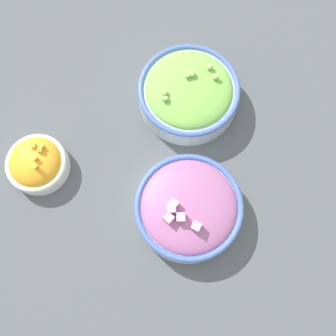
# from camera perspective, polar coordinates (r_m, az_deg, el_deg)

# --- Properties ---
(ground_plane) EXTENTS (3.00, 3.00, 0.00)m
(ground_plane) POSITION_cam_1_polar(r_m,az_deg,el_deg) (0.79, 0.00, -0.62)
(ground_plane) COLOR #4C5156
(bowl_lettuce) EXTENTS (0.22, 0.22, 0.08)m
(bowl_lettuce) POSITION_cam_1_polar(r_m,az_deg,el_deg) (0.82, 3.17, 11.42)
(bowl_lettuce) COLOR #B2C1CC
(bowl_lettuce) RESTS_ON ground_plane
(bowl_red_onion) EXTENTS (0.21, 0.21, 0.08)m
(bowl_red_onion) POSITION_cam_1_polar(r_m,az_deg,el_deg) (0.74, 3.15, -6.02)
(bowl_red_onion) COLOR white
(bowl_red_onion) RESTS_ON ground_plane
(bowl_squash) EXTENTS (0.13, 0.13, 0.07)m
(bowl_squash) POSITION_cam_1_polar(r_m,az_deg,el_deg) (0.81, -19.35, 0.65)
(bowl_squash) COLOR white
(bowl_squash) RESTS_ON ground_plane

